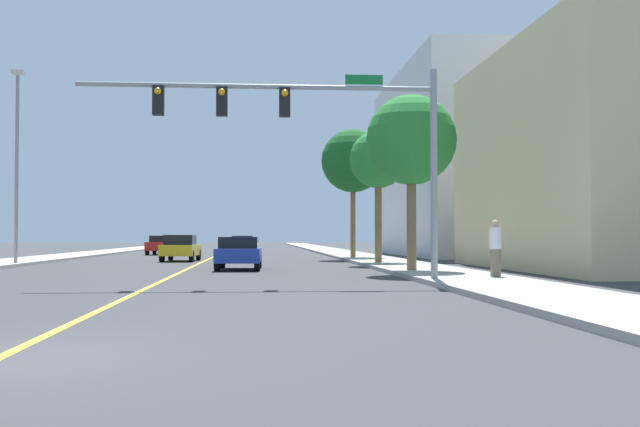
{
  "coord_description": "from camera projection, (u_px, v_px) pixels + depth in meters",
  "views": [
    {
      "loc": [
        2.92,
        -8.82,
        1.38
      ],
      "look_at": [
        5.47,
        22.31,
        2.3
      ],
      "focal_mm": 42.8,
      "sensor_mm": 36.0,
      "label": 1
    }
  ],
  "objects": [
    {
      "name": "car_silver",
      "position": [
        242.0,
        244.0,
        62.86
      ],
      "size": [
        1.98,
        4.6,
        1.39
      ],
      "rotation": [
        0.0,
        0.0,
        0.02
      ],
      "color": "#BCBCC1",
      "rests_on": "ground"
    },
    {
      "name": "sidewalk_right",
      "position": [
        352.0,
        255.0,
        51.11
      ],
      "size": [
        3.21,
        168.0,
        0.15
      ],
      "primitive_type": "cube",
      "color": "#9E9B93",
      "rests_on": "ground"
    },
    {
      "name": "car_yellow",
      "position": [
        181.0,
        248.0,
        41.55
      ],
      "size": [
        1.94,
        4.07,
        1.43
      ],
      "rotation": [
        0.0,
        0.0,
        -0.05
      ],
      "color": "gold",
      "rests_on": "ground"
    },
    {
      "name": "traffic_signal_mast",
      "position": [
        313.0,
        123.0,
        22.03
      ],
      "size": [
        10.39,
        0.36,
        6.13
      ],
      "color": "gray",
      "rests_on": "sidewalk_right"
    },
    {
      "name": "palm_near",
      "position": [
        411.0,
        141.0,
        27.93
      ],
      "size": [
        3.32,
        3.32,
        6.42
      ],
      "color": "brown",
      "rests_on": "sidewalk_right"
    },
    {
      "name": "pedestrian",
      "position": [
        495.0,
        248.0,
        23.23
      ],
      "size": [
        0.38,
        0.38,
        1.72
      ],
      "rotation": [
        0.0,
        0.0,
        2.82
      ],
      "color": "#726651",
      "rests_on": "sidewalk_right"
    },
    {
      "name": "palm_mid",
      "position": [
        378.0,
        161.0,
        36.41
      ],
      "size": [
        2.76,
        2.76,
        6.28
      ],
      "color": "brown",
      "rests_on": "sidewalk_right"
    },
    {
      "name": "sidewalk_left",
      "position": [
        70.0,
        256.0,
        49.6
      ],
      "size": [
        3.21,
        168.0,
        0.15
      ],
      "primitive_type": "cube",
      "color": "#B2ADA3",
      "rests_on": "ground"
    },
    {
      "name": "lane_marking_center",
      "position": [
        213.0,
        257.0,
        50.35
      ],
      "size": [
        0.16,
        144.0,
        0.01
      ],
      "primitive_type": "cube",
      "color": "yellow",
      "rests_on": "ground"
    },
    {
      "name": "ground",
      "position": [
        213.0,
        257.0,
        50.35
      ],
      "size": [
        192.0,
        192.0,
        0.0
      ],
      "primitive_type": "plane",
      "color": "#38383A"
    },
    {
      "name": "palm_far",
      "position": [
        353.0,
        161.0,
        44.9
      ],
      "size": [
        3.73,
        3.73,
        7.53
      ],
      "color": "brown",
      "rests_on": "sidewalk_right"
    },
    {
      "name": "car_blue",
      "position": [
        239.0,
        252.0,
        31.07
      ],
      "size": [
        1.86,
        4.0,
        1.34
      ],
      "rotation": [
        0.0,
        0.0,
        -0.03
      ],
      "color": "#1E389E",
      "rests_on": "ground"
    },
    {
      "name": "street_lamp",
      "position": [
        17.0,
        157.0,
        35.1
      ],
      "size": [
        0.56,
        0.28,
        8.9
      ],
      "color": "gray",
      "rests_on": "sidewalk_left"
    },
    {
      "name": "car_red",
      "position": [
        162.0,
        245.0,
        55.99
      ],
      "size": [
        1.94,
        4.15,
        1.4
      ],
      "rotation": [
        0.0,
        0.0,
        -0.04
      ],
      "color": "red",
      "rests_on": "ground"
    },
    {
      "name": "building_right_far",
      "position": [
        494.0,
        165.0,
        55.71
      ],
      "size": [
        14.29,
        21.83,
        13.2
      ],
      "primitive_type": "cube",
      "color": "silver",
      "rests_on": "ground"
    }
  ]
}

